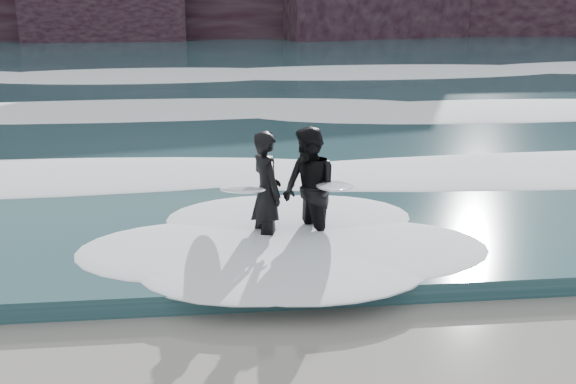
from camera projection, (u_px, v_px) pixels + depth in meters
name	position (u px, v px, depth m)	size (l,w,h in m)	color
sea	(244.00, 65.00, 34.47)	(90.00, 52.00, 0.30)	#22444B
foam_near	(292.00, 167.00, 15.38)	(60.00, 3.20, 0.20)	white
foam_mid	(266.00, 108.00, 22.03)	(60.00, 4.00, 0.24)	white
foam_far	(249.00, 69.00, 30.58)	(60.00, 4.80, 0.30)	white
surfer_left	(264.00, 192.00, 11.56)	(1.23, 1.95, 2.00)	black
surfer_right	(312.00, 190.00, 11.56)	(1.48, 2.38, 2.05)	black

